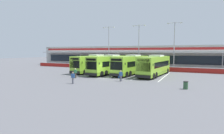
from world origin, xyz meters
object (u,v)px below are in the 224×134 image
lamp_post_west (109,44)px  lamp_post_centre (139,44)px  pedestrian_with_handbag (121,76)px  coach_bus_left_centre (109,65)px  pedestrian_in_dark_coat (75,73)px  lamp_post_east (174,43)px  coach_bus_right_centre (155,66)px  litter_bin (186,85)px  coach_bus_leftmost (94,64)px  coach_bus_centre (131,65)px  pedestrian_child (73,77)px

lamp_post_west → lamp_post_centre: (8.21, 0.11, 0.00)m
lamp_post_west → pedestrian_with_handbag: bearing=-59.7°
coach_bus_left_centre → pedestrian_in_dark_coat: 8.12m
lamp_post_west → lamp_post_east: size_ratio=1.00×
pedestrian_with_handbag → coach_bus_right_centre: bearing=69.2°
coach_bus_left_centre → coach_bus_right_centre: bearing=6.2°
lamp_post_east → litter_bin: 21.80m
coach_bus_leftmost → coach_bus_centre: 8.43m
coach_bus_centre → lamp_post_centre: lamp_post_centre is taller
lamp_post_east → lamp_post_west: bearing=178.7°
coach_bus_right_centre → lamp_post_east: (2.21, 10.12, 4.50)m
coach_bus_centre → lamp_post_east: lamp_post_east is taller
coach_bus_centre → coach_bus_right_centre: size_ratio=1.00×
lamp_post_west → litter_bin: lamp_post_west is taller
coach_bus_leftmost → coach_bus_left_centre: same height
lamp_post_west → litter_bin: 29.75m
coach_bus_centre → pedestrian_in_dark_coat: size_ratio=7.61×
coach_bus_centre → lamp_post_east: size_ratio=1.12×
coach_bus_left_centre → coach_bus_right_centre: same height
coach_bus_left_centre → pedestrian_child: bearing=-88.3°
coach_bus_centre → lamp_post_west: (-9.82, 10.35, 4.50)m
coach_bus_right_centre → litter_bin: (5.79, -10.58, -1.32)m
coach_bus_left_centre → litter_bin: (14.55, -9.63, -1.32)m
litter_bin → coach_bus_right_centre: bearing=118.7°
pedestrian_in_dark_coat → lamp_post_west: (-3.03, 19.08, 5.42)m
coach_bus_centre → coach_bus_left_centre: bearing=-165.5°
lamp_post_centre → litter_bin: bearing=-60.5°
pedestrian_with_handbag → lamp_post_west: 22.73m
pedestrian_with_handbag → lamp_post_centre: (-2.93, 19.16, 5.43)m
pedestrian_in_dark_coat → lamp_post_east: bearing=54.0°
coach_bus_leftmost → pedestrian_child: bearing=-71.1°
pedestrian_in_dark_coat → lamp_post_east: lamp_post_east is taller
coach_bus_left_centre → litter_bin: 17.50m
coach_bus_leftmost → lamp_post_west: size_ratio=1.12×
pedestrian_child → pedestrian_with_handbag: bearing=42.1°
coach_bus_right_centre → litter_bin: coach_bus_right_centre is taller
pedestrian_child → lamp_post_west: lamp_post_west is taller
coach_bus_right_centre → lamp_post_east: size_ratio=1.12×
pedestrian_with_handbag → lamp_post_east: (5.46, 18.69, 5.43)m
litter_bin → lamp_post_west: bearing=133.8°
lamp_post_east → coach_bus_centre: bearing=-124.2°
coach_bus_leftmost → coach_bus_right_centre: (13.01, -0.25, 0.00)m
coach_bus_right_centre → coach_bus_leftmost: bearing=178.9°
coach_bus_right_centre → lamp_post_west: (-14.40, 10.49, 4.50)m
coach_bus_right_centre → lamp_post_centre: size_ratio=1.12×
pedestrian_child → lamp_post_east: 26.20m
coach_bus_left_centre → pedestrian_with_handbag: (5.51, -7.61, -0.93)m
coach_bus_leftmost → lamp_post_centre: bearing=56.6°
lamp_post_centre → pedestrian_in_dark_coat: bearing=-105.1°
pedestrian_with_handbag → pedestrian_in_dark_coat: 8.11m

